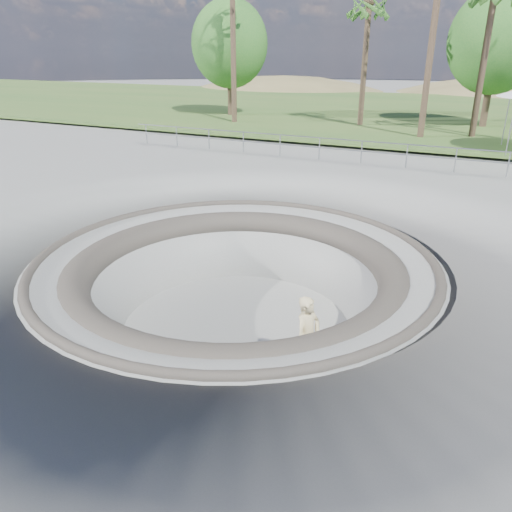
% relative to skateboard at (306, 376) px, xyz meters
% --- Properties ---
extents(ground, '(180.00, 180.00, 0.00)m').
position_rel_skateboard_xyz_m(ground, '(-2.56, 1.48, 1.83)').
color(ground, gray).
rests_on(ground, ground).
extents(skate_bowl, '(14.00, 14.00, 4.10)m').
position_rel_skateboard_xyz_m(skate_bowl, '(-2.56, 1.48, 0.00)').
color(skate_bowl, gray).
rests_on(skate_bowl, ground).
extents(grass_strip, '(180.00, 36.00, 0.12)m').
position_rel_skateboard_xyz_m(grass_strip, '(-2.56, 35.48, 2.05)').
color(grass_strip, '#375D25').
rests_on(grass_strip, ground).
extents(distant_hills, '(103.20, 45.00, 28.60)m').
position_rel_skateboard_xyz_m(distant_hills, '(1.22, 58.65, -5.19)').
color(distant_hills, brown).
rests_on(distant_hills, ground).
extents(safety_railing, '(25.00, 0.06, 1.03)m').
position_rel_skateboard_xyz_m(safety_railing, '(-2.56, 13.48, 2.52)').
color(safety_railing, gray).
rests_on(safety_railing, ground).
extents(skateboard, '(0.86, 0.27, 0.09)m').
position_rel_skateboard_xyz_m(skateboard, '(0.00, 0.00, 0.00)').
color(skateboard, olive).
rests_on(skateboard, ground).
extents(skater, '(0.66, 0.82, 1.94)m').
position_rel_skateboard_xyz_m(skater, '(0.00, 0.00, 0.99)').
color(skater, '#D5C08A').
rests_on(skater, skateboard).
extents(palm_b, '(2.60, 2.60, 8.36)m').
position_rel_skateboard_xyz_m(palm_b, '(-5.76, 25.12, 9.12)').
color(palm_b, '#4F3F2D').
rests_on(palm_b, ground).
extents(bushy_tree_left, '(5.78, 5.25, 8.33)m').
position_rel_skateboard_xyz_m(bushy_tree_left, '(-16.31, 26.28, 7.17)').
color(bushy_tree_left, '#4F3F2D').
rests_on(bushy_tree_left, ground).
extents(bushy_tree_mid, '(5.90, 5.37, 8.52)m').
position_rel_skateboard_xyz_m(bushy_tree_mid, '(1.70, 27.91, 7.28)').
color(bushy_tree_mid, '#4F3F2D').
rests_on(bushy_tree_mid, ground).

